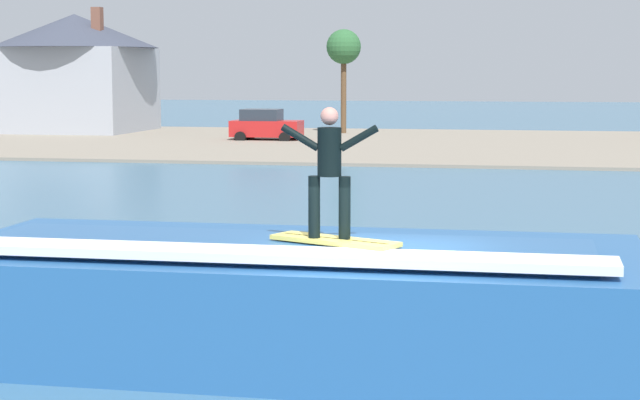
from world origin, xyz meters
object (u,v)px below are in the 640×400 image
Objects in this scene: surfer at (329,165)px; house_with_chimney at (75,68)px; surfboard at (335,241)px; tree_tall_bare at (344,49)px; wave_crest at (291,298)px; car_near_shore at (265,125)px.

surfer is 58.31m from house_with_chimney.
surfboard is 0.29× the size of tree_tall_bare.
tree_tall_bare reaches higher than surfboard.
house_with_chimney is at bearing 116.88° from surfboard.
wave_crest is 5.25× the size of surfboard.
surfer is 53.90m from tree_tall_bare.
house_with_chimney reaches higher than surfer.
wave_crest is 57.51m from house_with_chimney.
surfer reaches higher than car_near_shore.
surfboard reaches higher than wave_crest.
surfboard is at bearing -80.22° from tree_tall_bare.
car_near_shore is at bearing -23.88° from house_with_chimney.
house_with_chimney is 1.63× the size of tree_tall_bare.
car_near_shore is 0.37× the size of house_with_chimney.
house_with_chimney is (-14.02, 6.21, 3.23)m from car_near_shore.
surfer is (-0.07, -0.00, 1.02)m from surfboard.
surfboard is 1.07× the size of surfer.
surfer is 0.17× the size of house_with_chimney.
car_near_shore is (-12.27, 45.82, -1.84)m from surfer.
house_with_chimney reaches higher than tree_tall_bare.
surfer is at bearing -43.26° from wave_crest.
tree_tall_bare is (-9.15, 53.06, 3.54)m from surfboard.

